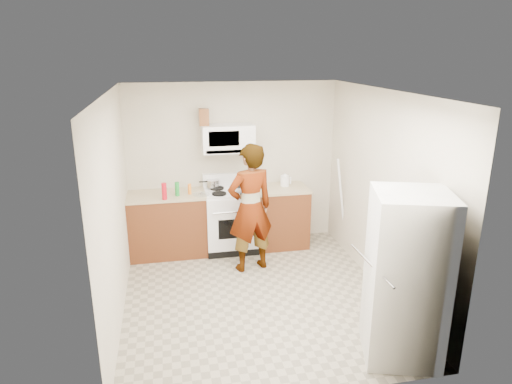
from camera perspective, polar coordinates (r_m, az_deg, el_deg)
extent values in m
plane|color=gray|center=(5.85, 0.01, -12.80)|extent=(3.60, 3.60, 0.00)
cube|color=beige|center=(7.03, -2.87, 3.42)|extent=(3.20, 0.02, 2.50)
cube|color=beige|center=(5.85, 15.47, -0.10)|extent=(0.02, 3.60, 2.50)
cube|color=brown|center=(6.92, -10.96, -4.09)|extent=(1.12, 0.62, 0.90)
cube|color=tan|center=(6.76, -11.18, -0.40)|extent=(1.14, 0.64, 0.03)
cube|color=brown|center=(7.12, 3.02, -3.16)|extent=(0.80, 0.62, 0.90)
cube|color=tan|center=(6.97, 3.08, 0.44)|extent=(0.82, 0.64, 0.03)
cube|color=white|center=(6.96, -3.20, -3.64)|extent=(0.76, 0.65, 0.90)
cube|color=white|center=(6.81, -3.26, 0.01)|extent=(0.76, 0.62, 0.03)
cube|color=white|center=(7.05, -3.61, 1.58)|extent=(0.76, 0.08, 0.20)
cube|color=white|center=(6.75, -3.54, 6.72)|extent=(0.76, 0.38, 0.40)
imported|color=tan|center=(6.17, -0.71, -2.04)|extent=(0.74, 0.58, 1.79)
cube|color=beige|center=(4.68, 18.21, -10.09)|extent=(0.87, 0.87, 1.70)
cylinder|color=white|center=(7.03, 3.62, 1.41)|extent=(0.17, 0.17, 0.16)
cube|color=brown|center=(6.66, -6.52, 9.30)|extent=(0.14, 0.14, 0.24)
cylinder|color=#B7B7BC|center=(6.93, -5.38, 1.08)|extent=(0.26, 0.26, 0.11)
cube|color=white|center=(6.68, -2.07, 0.05)|extent=(0.29, 0.23, 0.05)
cylinder|color=red|center=(6.49, -11.40, 0.09)|extent=(0.08, 0.08, 0.24)
cylinder|color=orange|center=(6.68, -8.30, 0.37)|extent=(0.07, 0.07, 0.15)
cylinder|color=#198A2D|center=(6.62, -9.83, 0.37)|extent=(0.06, 0.06, 0.20)
cylinder|color=white|center=(6.64, -6.86, -0.30)|extent=(0.31, 0.31, 0.01)
cylinder|color=white|center=(7.02, 10.69, -1.40)|extent=(0.30, 0.16, 1.42)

